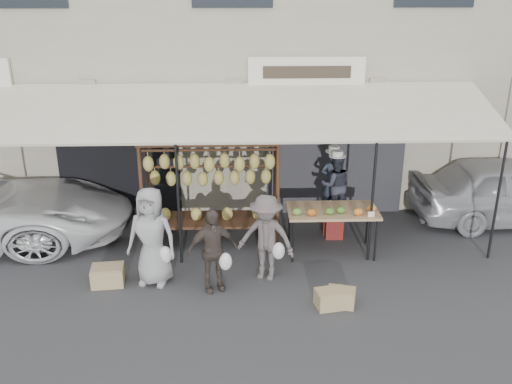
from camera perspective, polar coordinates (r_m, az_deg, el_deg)
ground_plane at (r=9.77m, az=-2.12°, el=-10.18°), size 90.00×90.00×0.00m
shophouse at (r=14.89m, az=-2.24°, el=15.77°), size 24.00×6.15×7.30m
awning at (r=10.90m, az=-2.22°, el=7.92°), size 10.00×2.35×2.92m
banana_rack at (r=10.74m, az=-4.59°, el=2.07°), size 2.60×0.90×2.24m
produce_table at (r=10.78m, az=7.70°, el=-1.98°), size 1.70×0.90×1.04m
vendor_left at (r=11.57m, az=7.67°, el=1.08°), size 0.54×0.41×1.32m
vendor_right at (r=11.38m, az=7.98°, el=0.71°), size 0.63×0.50×1.27m
customer_left at (r=9.87m, az=-10.39°, el=-4.40°), size 0.96×0.74×1.75m
customer_mid at (r=9.59m, az=-4.41°, el=-5.83°), size 0.93×0.62×1.48m
customer_right at (r=9.88m, az=1.00°, el=-4.58°), size 1.15×0.89×1.57m
stool_left at (r=11.91m, az=7.45°, el=-2.95°), size 0.36×0.36×0.47m
stool_right at (r=11.72m, az=7.76°, el=-3.32°), size 0.43×0.43×0.50m
crate_near_a at (r=9.46m, az=7.47°, el=-10.53°), size 0.53×0.44×0.28m
crate_near_b at (r=9.53m, az=8.50°, el=-10.36°), size 0.52×0.45×0.27m
crate_far at (r=10.30m, az=-14.60°, el=-8.08°), size 0.59×0.47×0.33m
sedan at (r=13.32m, az=24.19°, el=0.17°), size 4.22×1.80×1.42m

